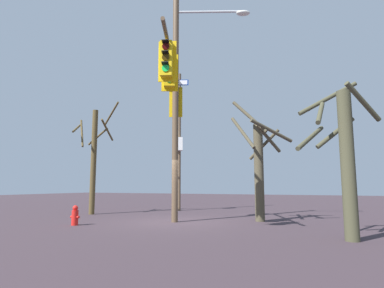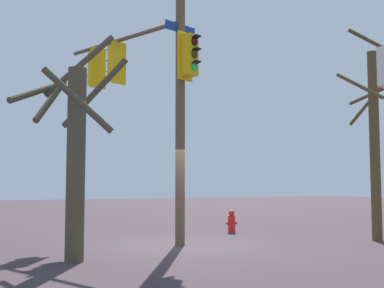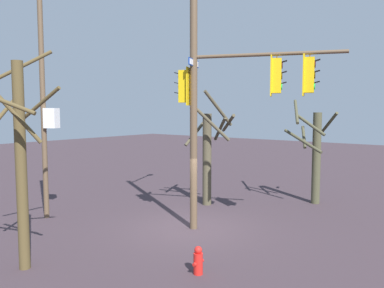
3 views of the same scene
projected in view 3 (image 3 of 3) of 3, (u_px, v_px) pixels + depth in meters
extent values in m
plane|color=#3B2E34|center=(190.00, 228.00, 13.50)|extent=(80.00, 80.00, 0.00)
cylinder|color=brown|center=(194.00, 92.00, 13.04)|extent=(0.26, 0.26, 9.58)
cylinder|color=brown|center=(267.00, 54.00, 12.28)|extent=(1.97, 4.61, 0.12)
cube|color=gold|center=(277.00, 76.00, 12.25)|extent=(0.45, 0.42, 1.10)
cube|color=gold|center=(271.00, 76.00, 12.30)|extent=(0.53, 0.26, 1.30)
cylinder|color=#2F0403|center=(282.00, 65.00, 12.19)|extent=(0.21, 0.12, 0.22)
cube|color=black|center=(285.00, 61.00, 12.16)|extent=(0.26, 0.23, 0.06)
cylinder|color=#352504|center=(282.00, 76.00, 12.21)|extent=(0.21, 0.12, 0.22)
cube|color=black|center=(284.00, 72.00, 12.19)|extent=(0.26, 0.23, 0.06)
cylinder|color=#19D147|center=(282.00, 87.00, 12.24)|extent=(0.21, 0.12, 0.22)
cube|color=black|center=(284.00, 83.00, 12.22)|extent=(0.26, 0.23, 0.06)
cylinder|color=brown|center=(277.00, 56.00, 12.20)|extent=(0.04, 0.04, 0.15)
cube|color=gold|center=(309.00, 75.00, 11.98)|extent=(0.44, 0.40, 1.10)
cube|color=gold|center=(304.00, 75.00, 12.04)|extent=(0.54, 0.21, 1.30)
cylinder|color=#2F0403|center=(315.00, 64.00, 11.90)|extent=(0.22, 0.10, 0.22)
cube|color=black|center=(318.00, 60.00, 11.87)|extent=(0.25, 0.22, 0.06)
cylinder|color=#352504|center=(315.00, 75.00, 11.93)|extent=(0.22, 0.10, 0.22)
cube|color=black|center=(317.00, 71.00, 11.90)|extent=(0.25, 0.22, 0.06)
cylinder|color=#19D147|center=(315.00, 86.00, 11.96)|extent=(0.22, 0.10, 0.22)
cube|color=black|center=(317.00, 82.00, 11.92)|extent=(0.25, 0.22, 0.06)
cylinder|color=brown|center=(310.00, 55.00, 11.93)|extent=(0.04, 0.04, 0.15)
cube|color=gold|center=(184.00, 87.00, 13.11)|extent=(0.45, 0.42, 1.10)
cube|color=gold|center=(189.00, 87.00, 13.07)|extent=(0.53, 0.26, 1.30)
cylinder|color=#2F0403|center=(179.00, 77.00, 13.13)|extent=(0.21, 0.12, 0.22)
cube|color=black|center=(177.00, 73.00, 13.13)|extent=(0.26, 0.23, 0.06)
cylinder|color=#352504|center=(179.00, 87.00, 13.16)|extent=(0.21, 0.12, 0.22)
cube|color=black|center=(177.00, 83.00, 13.16)|extent=(0.26, 0.23, 0.06)
cylinder|color=#19D147|center=(179.00, 97.00, 13.18)|extent=(0.21, 0.12, 0.22)
cube|color=black|center=(177.00, 93.00, 13.19)|extent=(0.26, 0.23, 0.06)
cube|color=navy|center=(194.00, 63.00, 12.95)|extent=(1.04, 0.41, 0.24)
cube|color=white|center=(194.00, 63.00, 12.95)|extent=(0.94, 0.36, 0.18)
cylinder|color=brown|center=(43.00, 111.00, 14.49)|extent=(0.20, 0.20, 8.29)
cube|color=white|center=(51.00, 118.00, 14.45)|extent=(0.56, 0.60, 0.76)
cylinder|color=red|center=(198.00, 264.00, 9.67)|extent=(0.24, 0.24, 0.55)
sphere|color=red|center=(198.00, 250.00, 9.63)|extent=(0.20, 0.20, 0.20)
cylinder|color=red|center=(195.00, 264.00, 9.55)|extent=(0.10, 0.09, 0.09)
cylinder|color=red|center=(201.00, 261.00, 9.77)|extent=(0.10, 0.09, 0.09)
cylinder|color=#45442F|center=(316.00, 158.00, 16.95)|extent=(0.37, 0.37, 4.09)
cylinder|color=#45442F|center=(329.00, 122.00, 16.92)|extent=(0.93, 1.02, 0.97)
cylinder|color=#45442F|center=(303.00, 141.00, 16.32)|extent=(0.73, 1.95, 0.96)
cylinder|color=#45442F|center=(311.00, 125.00, 16.36)|extent=(0.26, 1.33, 0.91)
cylinder|color=#45442F|center=(304.00, 137.00, 16.97)|extent=(1.14, 0.67, 0.96)
cylinder|color=#45442F|center=(296.00, 111.00, 16.95)|extent=(1.76, 0.96, 1.11)
cylinder|color=brown|center=(21.00, 167.00, 9.81)|extent=(0.28, 0.28, 5.42)
cylinder|color=brown|center=(40.00, 104.00, 10.31)|extent=(0.45, 1.44, 0.95)
cylinder|color=brown|center=(3.00, 113.00, 9.85)|extent=(1.06, 0.46, 0.97)
cylinder|color=brown|center=(18.00, 68.00, 10.39)|extent=(1.62, 0.97, 1.09)
cylinder|color=brown|center=(12.00, 111.00, 9.06)|extent=(1.07, 0.98, 1.61)
cylinder|color=#4A4431|center=(207.00, 159.00, 16.72)|extent=(0.39, 0.39, 4.04)
cylinder|color=#4A4431|center=(220.00, 129.00, 16.78)|extent=(0.87, 1.14, 1.10)
cylinder|color=#4A4431|center=(228.00, 123.00, 16.72)|extent=(1.46, 1.49, 0.85)
cylinder|color=#4A4431|center=(211.00, 123.00, 15.82)|extent=(1.30, 1.19, 1.55)
cylinder|color=#4A4431|center=(197.00, 131.00, 17.11)|extent=(1.43, 0.39, 1.30)
cylinder|color=#4A4431|center=(218.00, 108.00, 15.95)|extent=(1.54, 0.53, 1.51)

